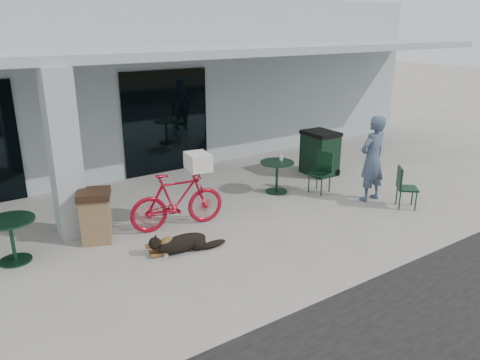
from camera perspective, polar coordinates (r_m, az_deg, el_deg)
ground at (r=8.02m, az=-4.46°, el=-9.86°), size 80.00×80.00×0.00m
building at (r=15.14m, az=-21.44°, el=11.35°), size 22.00×7.00×4.50m
storefront_glass_right at (r=12.56m, az=-8.99°, el=7.00°), size 2.40×0.06×2.70m
column at (r=8.96m, az=-20.62°, el=2.80°), size 0.50×0.50×3.12m
overhang at (r=10.37m, az=-15.32°, el=14.59°), size 22.00×2.80×0.18m
bicycle at (r=9.12m, az=-7.65°, el=-2.48°), size 1.93×0.80×1.13m
laundry_basket at (r=9.03m, az=-5.14°, el=2.26°), size 0.48×0.60×0.33m
dog at (r=8.31m, az=-7.00°, el=-7.51°), size 1.11×0.58×0.35m
cup_near_dog at (r=8.25m, az=-9.04°, el=-8.76°), size 0.10×0.10×0.11m
cafe_table_near at (r=8.70m, az=-26.00°, el=-6.67°), size 1.04×1.04×0.76m
cafe_table_far at (r=11.06m, az=4.50°, el=0.37°), size 0.95×0.95×0.75m
cafe_chair_far_a at (r=10.68m, az=19.72°, el=-0.90°), size 0.61×0.61×0.91m
cafe_chair_far_b at (r=11.14m, az=9.69°, el=0.85°), size 0.56×0.53×0.96m
person at (r=10.76m, az=15.84°, el=2.51°), size 0.72×0.49×1.94m
cup_on_table at (r=11.09m, az=5.03°, el=2.71°), size 0.09×0.09×0.11m
trash_receptacle at (r=8.91m, az=-17.17°, el=-4.23°), size 0.75×0.75×0.97m
wheeled_bin at (r=12.52m, az=9.70°, el=3.28°), size 0.75×0.93×1.15m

